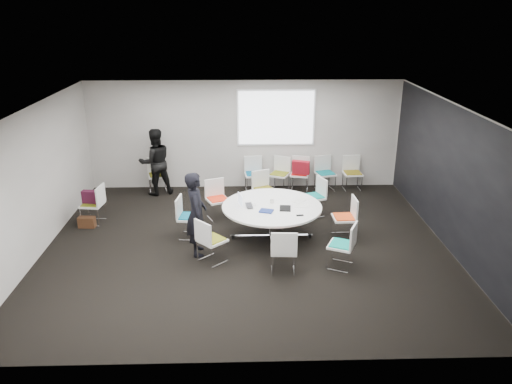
{
  "coord_description": "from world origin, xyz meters",
  "views": [
    {
      "loc": [
        -0.07,
        -9.03,
        4.57
      ],
      "look_at": [
        0.2,
        0.4,
        1.0
      ],
      "focal_mm": 35.0,
      "sensor_mm": 36.0,
      "label": 1
    }
  ],
  "objects_px": {
    "conference_table": "(272,215)",
    "laptop": "(251,206)",
    "chair_back_c": "(299,180)",
    "chair_person_back": "(158,181)",
    "person_main": "(196,214)",
    "chair_ring_a": "(344,225)",
    "cup": "(272,201)",
    "chair_back_b": "(279,180)",
    "chair_ring_e": "(189,225)",
    "chair_back_d": "(325,180)",
    "chair_ring_c": "(264,197)",
    "chair_ring_b": "(313,204)",
    "chair_spare_left": "(94,211)",
    "person_back": "(155,162)",
    "chair_ring_g": "(283,259)",
    "chair_back_e": "(352,179)",
    "maroon_bag": "(91,197)",
    "chair_back_a": "(254,180)",
    "chair_ring_h": "(342,254)",
    "brown_bag": "(87,222)",
    "chair_ring_d": "(218,207)",
    "chair_ring_f": "(212,248)"
  },
  "relations": [
    {
      "from": "chair_person_back",
      "to": "cup",
      "type": "bearing_deg",
      "value": 121.52
    },
    {
      "from": "chair_ring_e",
      "to": "chair_back_e",
      "type": "bearing_deg",
      "value": 131.81
    },
    {
      "from": "cup",
      "to": "conference_table",
      "type": "bearing_deg",
      "value": -91.82
    },
    {
      "from": "cup",
      "to": "chair_ring_g",
      "type": "bearing_deg",
      "value": -85.53
    },
    {
      "from": "chair_ring_g",
      "to": "chair_ring_d",
      "type": "bearing_deg",
      "value": 120.21
    },
    {
      "from": "chair_ring_b",
      "to": "chair_ring_h",
      "type": "relative_size",
      "value": 1.0
    },
    {
      "from": "chair_ring_g",
      "to": "conference_table",
      "type": "bearing_deg",
      "value": 98.25
    },
    {
      "from": "chair_back_e",
      "to": "conference_table",
      "type": "bearing_deg",
      "value": 48.34
    },
    {
      "from": "chair_back_a",
      "to": "person_main",
      "type": "distance_m",
      "value": 3.69
    },
    {
      "from": "conference_table",
      "to": "person_back",
      "type": "distance_m",
      "value": 3.87
    },
    {
      "from": "maroon_bag",
      "to": "chair_ring_a",
      "type": "bearing_deg",
      "value": -9.42
    },
    {
      "from": "chair_back_c",
      "to": "person_main",
      "type": "height_order",
      "value": "person_main"
    },
    {
      "from": "chair_back_a",
      "to": "cup",
      "type": "height_order",
      "value": "chair_back_a"
    },
    {
      "from": "chair_ring_c",
      "to": "chair_ring_f",
      "type": "height_order",
      "value": "same"
    },
    {
      "from": "chair_back_b",
      "to": "chair_back_c",
      "type": "relative_size",
      "value": 1.0
    },
    {
      "from": "chair_back_c",
      "to": "chair_person_back",
      "type": "bearing_deg",
      "value": 12.6
    },
    {
      "from": "chair_ring_b",
      "to": "maroon_bag",
      "type": "height_order",
      "value": "chair_ring_b"
    },
    {
      "from": "maroon_bag",
      "to": "person_main",
      "type": "bearing_deg",
      "value": -31.77
    },
    {
      "from": "cup",
      "to": "chair_back_b",
      "type": "bearing_deg",
      "value": 82.22
    },
    {
      "from": "conference_table",
      "to": "chair_back_e",
      "type": "distance_m",
      "value": 3.64
    },
    {
      "from": "chair_ring_g",
      "to": "chair_back_b",
      "type": "height_order",
      "value": "same"
    },
    {
      "from": "chair_ring_e",
      "to": "chair_back_d",
      "type": "relative_size",
      "value": 1.0
    },
    {
      "from": "chair_spare_left",
      "to": "chair_ring_b",
      "type": "bearing_deg",
      "value": -79.11
    },
    {
      "from": "conference_table",
      "to": "chair_person_back",
      "type": "distance_m",
      "value": 3.98
    },
    {
      "from": "chair_ring_b",
      "to": "chair_back_e",
      "type": "distance_m",
      "value": 2.07
    },
    {
      "from": "chair_ring_g",
      "to": "laptop",
      "type": "xyz_separation_m",
      "value": [
        -0.55,
        1.4,
        0.47
      ]
    },
    {
      "from": "chair_ring_c",
      "to": "person_back",
      "type": "bearing_deg",
      "value": -45.04
    },
    {
      "from": "person_main",
      "to": "chair_ring_a",
      "type": "bearing_deg",
      "value": -85.52
    },
    {
      "from": "laptop",
      "to": "chair_back_a",
      "type": "bearing_deg",
      "value": -9.1
    },
    {
      "from": "chair_ring_e",
      "to": "chair_ring_c",
      "type": "bearing_deg",
      "value": 141.15
    },
    {
      "from": "chair_spare_left",
      "to": "conference_table",
      "type": "bearing_deg",
      "value": -95.42
    },
    {
      "from": "chair_ring_b",
      "to": "chair_back_e",
      "type": "height_order",
      "value": "same"
    },
    {
      "from": "conference_table",
      "to": "laptop",
      "type": "distance_m",
      "value": 0.47
    },
    {
      "from": "chair_back_a",
      "to": "chair_ring_f",
      "type": "bearing_deg",
      "value": 71.81
    },
    {
      "from": "chair_back_e",
      "to": "chair_person_back",
      "type": "height_order",
      "value": "same"
    },
    {
      "from": "conference_table",
      "to": "person_back",
      "type": "relative_size",
      "value": 1.19
    },
    {
      "from": "chair_ring_g",
      "to": "chair_spare_left",
      "type": "xyz_separation_m",
      "value": [
        -4.01,
        2.3,
        0.0
      ]
    },
    {
      "from": "person_back",
      "to": "chair_ring_c",
      "type": "bearing_deg",
      "value": 136.67
    },
    {
      "from": "chair_back_a",
      "to": "chair_spare_left",
      "type": "relative_size",
      "value": 1.0
    },
    {
      "from": "chair_back_a",
      "to": "chair_ring_c",
      "type": "bearing_deg",
      "value": 95.16
    },
    {
      "from": "chair_ring_e",
      "to": "chair_back_b",
      "type": "xyz_separation_m",
      "value": [
        2.08,
        2.71,
        0.0
      ]
    },
    {
      "from": "cup",
      "to": "maroon_bag",
      "type": "distance_m",
      "value": 3.97
    },
    {
      "from": "chair_spare_left",
      "to": "cup",
      "type": "bearing_deg",
      "value": -93.14
    },
    {
      "from": "chair_ring_a",
      "to": "chair_ring_b",
      "type": "xyz_separation_m",
      "value": [
        -0.47,
        1.19,
        0.0
      ]
    },
    {
      "from": "chair_spare_left",
      "to": "cup",
      "type": "xyz_separation_m",
      "value": [
        3.88,
        -0.72,
        0.5
      ]
    },
    {
      "from": "conference_table",
      "to": "chair_back_d",
      "type": "height_order",
      "value": "chair_back_d"
    },
    {
      "from": "chair_back_d",
      "to": "chair_ring_f",
      "type": "bearing_deg",
      "value": 39.51
    },
    {
      "from": "chair_back_a",
      "to": "chair_spare_left",
      "type": "xyz_separation_m",
      "value": [
        -3.59,
        -1.96,
        0.0
      ]
    },
    {
      "from": "chair_ring_c",
      "to": "chair_back_e",
      "type": "relative_size",
      "value": 1.0
    },
    {
      "from": "chair_ring_h",
      "to": "brown_bag",
      "type": "relative_size",
      "value": 2.44
    }
  ]
}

